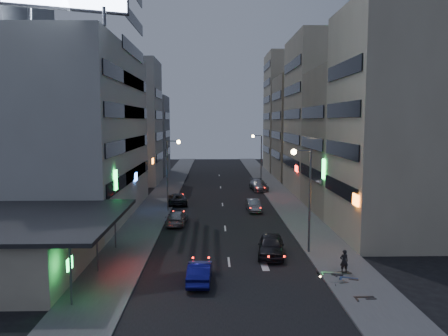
{
  "coord_description": "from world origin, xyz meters",
  "views": [
    {
      "loc": [
        -1.14,
        -26.92,
        10.27
      ],
      "look_at": [
        -0.02,
        17.53,
        5.45
      ],
      "focal_mm": 35.0,
      "sensor_mm": 36.0,
      "label": 1
    }
  ],
  "objects_px": {
    "scooter_blue": "(359,270)",
    "scooter_silver_b": "(342,264)",
    "road_car_silver": "(177,218)",
    "parked_car_right_mid": "(253,205)",
    "scooter_black_a": "(374,287)",
    "person": "(344,261)",
    "parked_car_right_far": "(259,185)",
    "parked_car_right_near": "(271,245)",
    "parked_car_left": "(177,199)",
    "road_car_blue": "(200,272)",
    "scooter_black_b": "(348,262)",
    "scooter_silver_a": "(345,273)"
  },
  "relations": [
    {
      "from": "scooter_blue",
      "to": "scooter_silver_b",
      "type": "height_order",
      "value": "scooter_silver_b"
    },
    {
      "from": "road_car_silver",
      "to": "parked_car_right_mid",
      "type": "bearing_deg",
      "value": -139.62
    },
    {
      "from": "scooter_black_a",
      "to": "scooter_blue",
      "type": "xyz_separation_m",
      "value": [
        0.1,
        2.88,
        -0.01
      ]
    },
    {
      "from": "person",
      "to": "scooter_blue",
      "type": "height_order",
      "value": "person"
    },
    {
      "from": "parked_car_right_far",
      "to": "road_car_silver",
      "type": "relative_size",
      "value": 1.19
    },
    {
      "from": "parked_car_right_near",
      "to": "parked_car_right_far",
      "type": "relative_size",
      "value": 0.88
    },
    {
      "from": "scooter_blue",
      "to": "parked_car_left",
      "type": "bearing_deg",
      "value": 49.04
    },
    {
      "from": "scooter_blue",
      "to": "person",
      "type": "bearing_deg",
      "value": 51.33
    },
    {
      "from": "parked_car_right_mid",
      "to": "scooter_blue",
      "type": "distance_m",
      "value": 22.35
    },
    {
      "from": "parked_car_right_far",
      "to": "parked_car_right_near",
      "type": "bearing_deg",
      "value": -99.77
    },
    {
      "from": "parked_car_left",
      "to": "road_car_silver",
      "type": "xyz_separation_m",
      "value": [
        0.82,
        -10.57,
        -0.02
      ]
    },
    {
      "from": "road_car_blue",
      "to": "road_car_silver",
      "type": "height_order",
      "value": "road_car_blue"
    },
    {
      "from": "scooter_black_a",
      "to": "parked_car_left",
      "type": "bearing_deg",
      "value": 23.94
    },
    {
      "from": "parked_car_right_mid",
      "to": "scooter_black_b",
      "type": "relative_size",
      "value": 2.07
    },
    {
      "from": "road_car_blue",
      "to": "parked_car_right_mid",
      "type": "bearing_deg",
      "value": -101.71
    },
    {
      "from": "parked_car_right_near",
      "to": "road_car_silver",
      "type": "xyz_separation_m",
      "value": [
        -8.05,
        10.32,
        -0.15
      ]
    },
    {
      "from": "scooter_silver_b",
      "to": "parked_car_right_near",
      "type": "bearing_deg",
      "value": 57.11
    },
    {
      "from": "parked_car_right_near",
      "to": "road_car_blue",
      "type": "bearing_deg",
      "value": -126.74
    },
    {
      "from": "road_car_blue",
      "to": "road_car_silver",
      "type": "xyz_separation_m",
      "value": [
        -2.78,
        15.68,
        -0.02
      ]
    },
    {
      "from": "road_car_silver",
      "to": "scooter_silver_b",
      "type": "bearing_deg",
      "value": 133.28
    },
    {
      "from": "parked_car_right_mid",
      "to": "scooter_silver_a",
      "type": "distance_m",
      "value": 22.47
    },
    {
      "from": "road_car_silver",
      "to": "scooter_silver_b",
      "type": "relative_size",
      "value": 2.24
    },
    {
      "from": "parked_car_right_mid",
      "to": "person",
      "type": "distance_m",
      "value": 21.13
    },
    {
      "from": "road_car_blue",
      "to": "scooter_silver_a",
      "type": "bearing_deg",
      "value": -179.12
    },
    {
      "from": "road_car_silver",
      "to": "scooter_silver_a",
      "type": "relative_size",
      "value": 2.8
    },
    {
      "from": "scooter_black_a",
      "to": "scooter_silver_b",
      "type": "relative_size",
      "value": 0.87
    },
    {
      "from": "parked_car_left",
      "to": "scooter_silver_a",
      "type": "bearing_deg",
      "value": 108.52
    },
    {
      "from": "person",
      "to": "scooter_silver_b",
      "type": "bearing_deg",
      "value": 29.53
    },
    {
      "from": "parked_car_right_near",
      "to": "parked_car_left",
      "type": "height_order",
      "value": "parked_car_right_near"
    },
    {
      "from": "parked_car_left",
      "to": "scooter_blue",
      "type": "height_order",
      "value": "parked_car_left"
    },
    {
      "from": "parked_car_right_mid",
      "to": "road_car_blue",
      "type": "xyz_separation_m",
      "value": [
        -5.46,
        -21.92,
        0.01
      ]
    },
    {
      "from": "scooter_black_b",
      "to": "scooter_silver_b",
      "type": "relative_size",
      "value": 0.97
    },
    {
      "from": "road_car_silver",
      "to": "person",
      "type": "bearing_deg",
      "value": 133.84
    },
    {
      "from": "scooter_silver_a",
      "to": "road_car_silver",
      "type": "bearing_deg",
      "value": 20.68
    },
    {
      "from": "parked_car_right_far",
      "to": "scooter_black_b",
      "type": "relative_size",
      "value": 2.75
    },
    {
      "from": "parked_car_left",
      "to": "road_car_silver",
      "type": "bearing_deg",
      "value": 87.05
    },
    {
      "from": "scooter_silver_a",
      "to": "scooter_blue",
      "type": "height_order",
      "value": "scooter_blue"
    },
    {
      "from": "scooter_silver_b",
      "to": "scooter_black_a",
      "type": "bearing_deg",
      "value": -157.44
    },
    {
      "from": "scooter_black_a",
      "to": "parked_car_right_near",
      "type": "bearing_deg",
      "value": 29.68
    },
    {
      "from": "parked_car_left",
      "to": "road_car_blue",
      "type": "xyz_separation_m",
      "value": [
        3.6,
        -26.25,
        -0.01
      ]
    },
    {
      "from": "road_car_blue",
      "to": "road_car_silver",
      "type": "distance_m",
      "value": 15.92
    },
    {
      "from": "parked_car_right_near",
      "to": "scooter_blue",
      "type": "distance_m",
      "value": 7.26
    },
    {
      "from": "parked_car_right_near",
      "to": "road_car_silver",
      "type": "distance_m",
      "value": 13.09
    },
    {
      "from": "scooter_black_b",
      "to": "scooter_silver_b",
      "type": "bearing_deg",
      "value": 114.17
    },
    {
      "from": "parked_car_right_mid",
      "to": "scooter_silver_b",
      "type": "distance_m",
      "value": 21.2
    },
    {
      "from": "parked_car_left",
      "to": "scooter_black_a",
      "type": "height_order",
      "value": "parked_car_left"
    },
    {
      "from": "scooter_blue",
      "to": "road_car_silver",
      "type": "bearing_deg",
      "value": 61.07
    },
    {
      "from": "parked_car_right_near",
      "to": "scooter_black_a",
      "type": "height_order",
      "value": "parked_car_right_near"
    },
    {
      "from": "scooter_black_a",
      "to": "scooter_silver_a",
      "type": "distance_m",
      "value": 2.72
    },
    {
      "from": "parked_car_right_far",
      "to": "scooter_black_a",
      "type": "relative_size",
      "value": 3.07
    }
  ]
}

